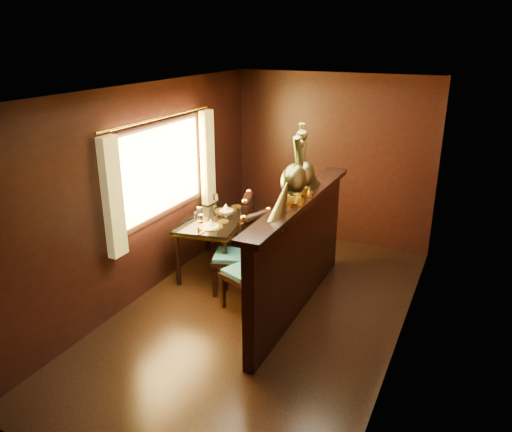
# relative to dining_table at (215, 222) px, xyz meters

# --- Properties ---
(ground) EXTENTS (5.00, 5.00, 0.00)m
(ground) POSITION_rel_dining_table_xyz_m (1.05, -0.81, -0.67)
(ground) COLOR black
(ground) RESTS_ON ground
(room_shell) EXTENTS (3.04, 5.04, 2.52)m
(room_shell) POSITION_rel_dining_table_xyz_m (0.97, -0.80, 0.91)
(room_shell) COLOR black
(room_shell) RESTS_ON ground
(partition) EXTENTS (0.26, 2.70, 1.36)m
(partition) POSITION_rel_dining_table_xyz_m (1.37, -0.51, 0.05)
(partition) COLOR black
(partition) RESTS_ON ground
(dining_table) EXTENTS (0.98, 1.37, 0.94)m
(dining_table) POSITION_rel_dining_table_xyz_m (0.00, 0.00, 0.00)
(dining_table) COLOR black
(dining_table) RESTS_ON ground
(chair_left) EXTENTS (0.58, 0.60, 1.25)m
(chair_left) POSITION_rel_dining_table_xyz_m (0.93, -0.80, -0.02)
(chair_left) COLOR black
(chair_left) RESTS_ON ground
(chair_right) EXTENTS (0.58, 0.60, 1.27)m
(chair_right) POSITION_rel_dining_table_xyz_m (0.60, -0.41, -0.01)
(chair_right) COLOR black
(chair_right) RESTS_ON ground
(peacock_left) EXTENTS (0.25, 0.68, 0.80)m
(peacock_left) POSITION_rel_dining_table_xyz_m (1.38, -0.75, 1.09)
(peacock_left) COLOR #174536
(peacock_left) RESTS_ON partition
(peacock_right) EXTENTS (0.23, 0.60, 0.71)m
(peacock_right) POSITION_rel_dining_table_xyz_m (1.38, -0.44, 1.05)
(peacock_right) COLOR #174536
(peacock_right) RESTS_ON partition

